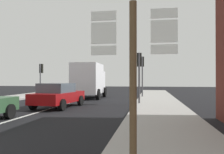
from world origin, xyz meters
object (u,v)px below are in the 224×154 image
(delivery_truck, at_px, (89,80))
(traffic_light_near_right, at_px, (139,66))
(traffic_light_far_right, at_px, (142,67))
(traffic_light_far_left, at_px, (41,72))
(sedan_far, at_px, (58,95))
(route_sign_post, at_px, (133,69))

(delivery_truck, bearing_deg, traffic_light_near_right, -46.01)
(traffic_light_far_right, xyz_separation_m, traffic_light_far_left, (-9.97, 0.22, -0.41))
(sedan_far, xyz_separation_m, delivery_truck, (0.05, 7.09, 0.89))
(sedan_far, distance_m, traffic_light_far_right, 9.80)
(traffic_light_far_right, distance_m, traffic_light_far_left, 9.98)
(sedan_far, bearing_deg, route_sign_post, -60.49)
(route_sign_post, xyz_separation_m, traffic_light_far_left, (-10.37, 17.66, 0.46))
(route_sign_post, distance_m, traffic_light_near_right, 11.34)
(traffic_light_near_right, bearing_deg, route_sign_post, -87.95)
(traffic_light_far_right, bearing_deg, traffic_light_near_right, -90.00)
(route_sign_post, xyz_separation_m, traffic_light_far_right, (-0.40, 17.43, 0.87))
(route_sign_post, bearing_deg, traffic_light_near_right, 92.05)
(route_sign_post, relative_size, traffic_light_far_left, 1.00)
(traffic_light_far_right, bearing_deg, traffic_light_far_left, 178.71)
(route_sign_post, bearing_deg, sedan_far, 119.51)
(delivery_truck, distance_m, traffic_light_far_left, 5.52)
(traffic_light_far_left, bearing_deg, sedan_far, -58.62)
(sedan_far, bearing_deg, traffic_light_near_right, 25.11)
(sedan_far, bearing_deg, traffic_light_far_right, 60.35)
(delivery_truck, xyz_separation_m, traffic_light_far_left, (-5.27, 1.47, 0.72))
(delivery_truck, distance_m, traffic_light_near_right, 6.82)
(route_sign_post, bearing_deg, delivery_truck, 107.49)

